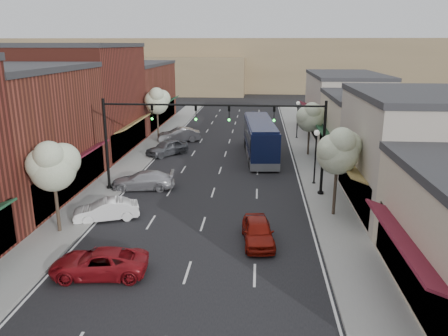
% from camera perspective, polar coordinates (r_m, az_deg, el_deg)
% --- Properties ---
extents(ground, '(160.00, 160.00, 0.00)m').
position_cam_1_polar(ground, '(25.63, -3.35, -9.08)').
color(ground, black).
rests_on(ground, ground).
extents(sidewalk_left, '(2.80, 73.00, 0.15)m').
position_cam_1_polar(sidewalk_left, '(44.44, -10.83, 1.65)').
color(sidewalk_left, gray).
rests_on(sidewalk_left, ground).
extents(sidewalk_right, '(2.80, 73.00, 0.15)m').
position_cam_1_polar(sidewalk_right, '(43.15, 11.22, 1.20)').
color(sidewalk_right, gray).
rests_on(sidewalk_right, ground).
extents(curb_left, '(0.25, 73.00, 0.17)m').
position_cam_1_polar(curb_left, '(44.09, -9.08, 1.62)').
color(curb_left, gray).
rests_on(curb_left, ground).
extents(curb_right, '(0.25, 73.00, 0.17)m').
position_cam_1_polar(curb_right, '(43.01, 9.37, 1.24)').
color(curb_right, gray).
rests_on(curb_right, ground).
extents(bldg_left_midnear, '(10.14, 14.10, 9.40)m').
position_cam_1_polar(bldg_left_midnear, '(34.46, -26.19, 3.98)').
color(bldg_left_midnear, brown).
rests_on(bldg_left_midnear, ground).
extents(bldg_left_midfar, '(10.14, 14.10, 10.90)m').
position_cam_1_polar(bldg_left_midfar, '(46.76, -17.68, 8.53)').
color(bldg_left_midfar, maroon).
rests_on(bldg_left_midfar, ground).
extents(bldg_left_far, '(10.14, 18.10, 8.40)m').
position_cam_1_polar(bldg_left_far, '(61.91, -12.03, 9.41)').
color(bldg_left_far, brown).
rests_on(bldg_left_far, ground).
extents(bldg_right_midnear, '(9.14, 12.10, 7.90)m').
position_cam_1_polar(bldg_right_midnear, '(31.55, 23.71, 1.91)').
color(bldg_right_midnear, '#A2988B').
rests_on(bldg_right_midnear, ground).
extents(bldg_right_midfar, '(9.14, 12.10, 6.40)m').
position_cam_1_polar(bldg_right_midfar, '(42.96, 18.58, 4.83)').
color(bldg_right_midfar, '#C3B49B').
rests_on(bldg_right_midfar, ground).
extents(bldg_right_far, '(9.14, 16.10, 7.40)m').
position_cam_1_polar(bldg_right_far, '(56.41, 15.35, 8.07)').
color(bldg_right_far, '#A2988B').
rests_on(bldg_right_far, ground).
extents(hill_far, '(120.00, 30.00, 12.00)m').
position_cam_1_polar(hill_far, '(113.14, 3.03, 13.46)').
color(hill_far, '#7A6647').
rests_on(hill_far, ground).
extents(hill_near, '(50.00, 20.00, 8.00)m').
position_cam_1_polar(hill_near, '(105.12, -11.25, 11.91)').
color(hill_near, '#7A6647').
rests_on(hill_near, ground).
extents(signal_mast_right, '(8.22, 0.46, 7.00)m').
position_cam_1_polar(signal_mast_right, '(31.68, 8.69, 4.46)').
color(signal_mast_right, black).
rests_on(signal_mast_right, ground).
extents(signal_mast_left, '(8.22, 0.46, 7.00)m').
position_cam_1_polar(signal_mast_left, '(32.85, -11.33, 4.74)').
color(signal_mast_left, black).
rests_on(signal_mast_left, ground).
extents(tree_right_near, '(2.85, 2.65, 5.95)m').
position_cam_1_polar(tree_right_near, '(28.12, 14.77, 2.30)').
color(tree_right_near, '#47382B').
rests_on(tree_right_near, ground).
extents(tree_right_far, '(2.85, 2.65, 5.43)m').
position_cam_1_polar(tree_right_far, '(43.76, 11.22, 6.65)').
color(tree_right_far, '#47382B').
rests_on(tree_right_far, ground).
extents(tree_left_near, '(2.85, 2.65, 5.69)m').
position_cam_1_polar(tree_left_near, '(26.54, -21.46, 0.40)').
color(tree_left_near, '#47382B').
rests_on(tree_left_near, ground).
extents(tree_left_far, '(2.85, 2.65, 6.13)m').
position_cam_1_polar(tree_left_far, '(50.67, -8.72, 8.70)').
color(tree_left_far, '#47382B').
rests_on(tree_left_far, ground).
extents(lamp_post_near, '(0.44, 0.44, 4.44)m').
position_cam_1_polar(lamp_post_near, '(34.68, 11.91, 2.55)').
color(lamp_post_near, black).
rests_on(lamp_post_near, ground).
extents(lamp_post_far, '(0.44, 0.44, 4.44)m').
position_cam_1_polar(lamp_post_far, '(51.78, 9.60, 7.02)').
color(lamp_post_far, black).
rests_on(lamp_post_far, ground).
extents(coach_bus, '(3.58, 12.00, 3.62)m').
position_cam_1_polar(coach_bus, '(43.10, 4.72, 3.91)').
color(coach_bus, '#0E1538').
rests_on(coach_bus, ground).
extents(red_hatchback, '(2.08, 4.27, 1.40)m').
position_cam_1_polar(red_hatchback, '(24.76, 4.45, -8.25)').
color(red_hatchback, maroon).
rests_on(red_hatchback, ground).
extents(parked_car_a, '(4.86, 2.59, 1.30)m').
position_cam_1_polar(parked_car_a, '(22.33, -16.03, -11.84)').
color(parked_car_a, maroon).
rests_on(parked_car_a, ground).
extents(parked_car_b, '(4.28, 2.75, 1.33)m').
position_cam_1_polar(parked_car_b, '(28.79, -15.12, -5.30)').
color(parked_car_b, white).
rests_on(parked_car_b, ground).
extents(parked_car_c, '(5.02, 2.50, 1.40)m').
position_cam_1_polar(parked_car_c, '(34.16, -10.55, -1.59)').
color(parked_car_c, '#AAA9AF').
rests_on(parked_car_c, ground).
extents(parked_car_d, '(4.31, 4.67, 1.55)m').
position_cam_1_polar(parked_car_d, '(44.22, -7.43, 2.66)').
color(parked_car_d, '#54565C').
rests_on(parked_car_d, ground).
extents(parked_car_e, '(5.03, 2.85, 1.57)m').
position_cam_1_polar(parked_car_e, '(50.30, -5.89, 4.33)').
color(parked_car_e, '#929397').
rests_on(parked_car_e, ground).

